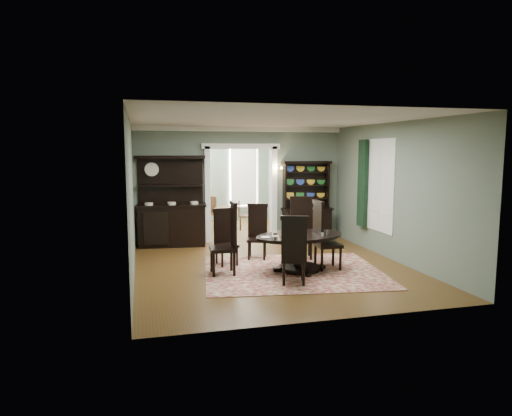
% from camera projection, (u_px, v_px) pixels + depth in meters
% --- Properties ---
extents(room, '(5.51, 6.01, 3.01)m').
position_uv_depth(room, '(272.00, 191.00, 9.21)').
color(room, '#573A16').
rests_on(room, ground).
extents(parlor, '(3.51, 3.50, 3.01)m').
position_uv_depth(parlor, '(224.00, 178.00, 14.50)').
color(parlor, '#573A16').
rests_on(parlor, ground).
extents(doorway_trim, '(2.08, 0.25, 2.57)m').
position_uv_depth(doorway_trim, '(241.00, 180.00, 12.05)').
color(doorway_trim, white).
rests_on(doorway_trim, floor).
extents(right_window, '(0.15, 1.47, 2.12)m').
position_uv_depth(right_window, '(371.00, 184.00, 10.72)').
color(right_window, white).
rests_on(right_window, wall_right).
extents(wall_sconce, '(0.27, 0.21, 0.21)m').
position_uv_depth(wall_sconce, '(277.00, 170.00, 12.10)').
color(wall_sconce, gold).
rests_on(wall_sconce, back_wall_right).
extents(rug, '(3.81, 3.34, 0.01)m').
position_uv_depth(rug, '(293.00, 271.00, 9.05)').
color(rug, maroon).
rests_on(rug, floor).
extents(dining_table, '(2.08, 2.07, 0.73)m').
position_uv_depth(dining_table, '(300.00, 246.00, 9.08)').
color(dining_table, black).
rests_on(dining_table, rug).
extents(centerpiece, '(1.42, 0.91, 0.23)m').
position_uv_depth(centerpiece, '(295.00, 232.00, 9.01)').
color(centerpiece, white).
rests_on(centerpiece, dining_table).
extents(chair_far_left, '(0.51, 0.49, 1.19)m').
position_uv_depth(chair_far_left, '(225.00, 235.00, 9.60)').
color(chair_far_left, black).
rests_on(chair_far_left, rug).
extents(chair_far_mid, '(0.56, 0.55, 1.22)m').
position_uv_depth(chair_far_mid, '(257.00, 230.00, 10.15)').
color(chair_far_mid, black).
rests_on(chair_far_mid, rug).
extents(chair_far_right, '(0.61, 0.60, 1.37)m').
position_uv_depth(chair_far_right, '(301.00, 226.00, 10.22)').
color(chair_far_right, black).
rests_on(chair_far_right, rug).
extents(chair_end_left, '(0.52, 0.55, 1.42)m').
position_uv_depth(chair_end_left, '(229.00, 236.00, 8.81)').
color(chair_end_left, black).
rests_on(chair_end_left, rug).
extents(chair_end_right, '(0.51, 0.54, 1.40)m').
position_uv_depth(chair_end_right, '(323.00, 233.00, 9.15)').
color(chair_end_right, black).
rests_on(chair_end_right, rug).
extents(chair_near, '(0.58, 0.56, 1.27)m').
position_uv_depth(chair_near, '(294.00, 249.00, 8.07)').
color(chair_near, black).
rests_on(chair_near, rug).
extents(sideboard, '(1.77, 0.78, 2.27)m').
position_uv_depth(sideboard, '(172.00, 215.00, 11.45)').
color(sideboard, black).
rests_on(sideboard, floor).
extents(welsh_dresser, '(1.36, 0.51, 2.11)m').
position_uv_depth(welsh_dresser, '(307.00, 211.00, 12.37)').
color(welsh_dresser, black).
rests_on(welsh_dresser, floor).
extents(parlor_table, '(0.75, 0.75, 0.69)m').
position_uv_depth(parlor_table, '(227.00, 215.00, 13.77)').
color(parlor_table, '#563318').
rests_on(parlor_table, parlor_floor).
extents(parlor_chair_left, '(0.48, 0.47, 1.01)m').
position_uv_depth(parlor_chair_left, '(210.00, 212.00, 13.78)').
color(parlor_chair_left, '#563318').
rests_on(parlor_chair_left, parlor_floor).
extents(parlor_chair_right, '(0.41, 0.40, 0.89)m').
position_uv_depth(parlor_chair_right, '(243.00, 214.00, 13.75)').
color(parlor_chair_right, '#563318').
rests_on(parlor_chair_right, parlor_floor).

